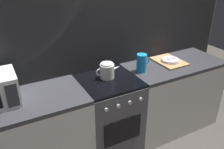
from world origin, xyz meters
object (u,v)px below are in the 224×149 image
pitcher (142,63)px  dish_pile (169,61)px  stove_unit (109,115)px  kettle (107,71)px

pitcher → dish_pile: pitcher is taller
dish_pile → stove_unit: bearing=-176.4°
pitcher → dish_pile: (0.44, 0.04, -0.08)m
stove_unit → pitcher: 0.69m
dish_pile → pitcher: bearing=-174.2°
kettle → dish_pile: bearing=0.2°
stove_unit → dish_pile: bearing=3.6°
kettle → stove_unit: bearing=-99.9°
kettle → dish_pile: size_ratio=0.71×
stove_unit → kettle: bearing=80.1°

